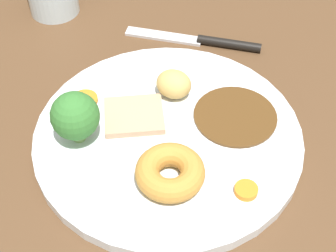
% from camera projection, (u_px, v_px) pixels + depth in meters
% --- Properties ---
extents(dining_table, '(1.20, 0.84, 0.04)m').
position_uv_depth(dining_table, '(188.00, 161.00, 0.55)').
color(dining_table, brown).
rests_on(dining_table, ground).
extents(dinner_plate, '(0.29, 0.29, 0.01)m').
position_uv_depth(dinner_plate, '(168.00, 136.00, 0.54)').
color(dinner_plate, white).
rests_on(dinner_plate, dining_table).
extents(gravy_pool, '(0.09, 0.09, 0.00)m').
position_uv_depth(gravy_pool, '(235.00, 116.00, 0.55)').
color(gravy_pool, '#563819').
rests_on(gravy_pool, dinner_plate).
extents(meat_slice_main, '(0.07, 0.08, 0.01)m').
position_uv_depth(meat_slice_main, '(134.00, 116.00, 0.55)').
color(meat_slice_main, tan).
rests_on(meat_slice_main, dinner_plate).
extents(yorkshire_pudding, '(0.07, 0.07, 0.02)m').
position_uv_depth(yorkshire_pudding, '(170.00, 172.00, 0.49)').
color(yorkshire_pudding, '#C68938').
rests_on(yorkshire_pudding, dinner_plate).
extents(roast_potato_left, '(0.05, 0.05, 0.03)m').
position_uv_depth(roast_potato_left, '(174.00, 84.00, 0.57)').
color(roast_potato_left, '#D8B260').
rests_on(roast_potato_left, dinner_plate).
extents(carrot_coin_front, '(0.03, 0.03, 0.01)m').
position_uv_depth(carrot_coin_front, '(85.00, 100.00, 0.57)').
color(carrot_coin_front, orange).
rests_on(carrot_coin_front, dinner_plate).
extents(carrot_coin_back, '(0.02, 0.02, 0.01)m').
position_uv_depth(carrot_coin_back, '(246.00, 190.00, 0.48)').
color(carrot_coin_back, orange).
rests_on(carrot_coin_back, dinner_plate).
extents(broccoli_floret, '(0.05, 0.05, 0.06)m').
position_uv_depth(broccoli_floret, '(75.00, 116.00, 0.51)').
color(broccoli_floret, '#8CB766').
rests_on(broccoli_floret, dinner_plate).
extents(knife, '(0.03, 0.19, 0.01)m').
position_uv_depth(knife, '(205.00, 41.00, 0.66)').
color(knife, black).
rests_on(knife, dining_table).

